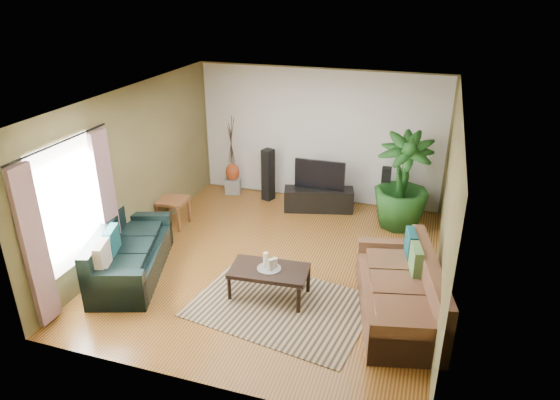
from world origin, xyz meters
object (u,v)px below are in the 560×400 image
at_px(sofa_left, 131,250).
at_px(potted_plant, 402,181).
at_px(speaker_right, 385,192).
at_px(tv_stand, 319,199).
at_px(speaker_left, 268,175).
at_px(television, 320,175).
at_px(sofa_right, 399,287).
at_px(coffee_table, 269,282).
at_px(side_table, 174,212).
at_px(vase, 232,172).
at_px(pedestal, 233,186).

relative_size(sofa_left, potted_plant, 1.13).
height_order(sofa_left, speaker_right, speaker_right).
height_order(tv_stand, speaker_right, speaker_right).
bearing_deg(speaker_left, television, 9.99).
height_order(sofa_right, tv_stand, sofa_right).
distance_m(coffee_table, side_table, 2.92).
height_order(sofa_left, tv_stand, sofa_left).
xyz_separation_m(sofa_right, coffee_table, (-1.81, -0.14, -0.20)).
relative_size(speaker_left, speaker_right, 1.12).
height_order(speaker_left, vase, speaker_left).
xyz_separation_m(sofa_right, vase, (-3.78, 3.23, 0.04)).
relative_size(television, speaker_left, 0.91).
xyz_separation_m(tv_stand, potted_plant, (1.58, -0.21, 0.66)).
relative_size(speaker_left, side_table, 2.06).
distance_m(sofa_left, vase, 3.47).
bearing_deg(coffee_table, sofa_right, -0.15).
bearing_deg(tv_stand, coffee_table, -104.25).
relative_size(sofa_right, tv_stand, 1.59).
bearing_deg(coffee_table, pedestal, 115.78).
bearing_deg(sofa_right, speaker_right, 177.26).
xyz_separation_m(sofa_left, tv_stand, (2.20, 3.17, -0.20)).
xyz_separation_m(sofa_right, tv_stand, (-1.82, 2.94, -0.20)).
xyz_separation_m(speaker_left, vase, (-0.84, 0.10, -0.08)).
bearing_deg(sofa_left, vase, -22.10).
distance_m(tv_stand, potted_plant, 1.73).
xyz_separation_m(coffee_table, side_table, (-2.43, 1.61, 0.04)).
bearing_deg(sofa_right, tv_stand, -161.20).
relative_size(coffee_table, pedestal, 3.49).
xyz_separation_m(pedestal, side_table, (-0.45, -1.76, 0.11)).
bearing_deg(coffee_table, potted_plant, 56.78).
xyz_separation_m(speaker_left, pedestal, (-0.84, 0.10, -0.39)).
bearing_deg(speaker_right, side_table, -159.86).
xyz_separation_m(pedestal, vase, (0.00, 0.00, 0.30)).
bearing_deg(vase, television, -8.00).
distance_m(potted_plant, side_table, 4.23).
bearing_deg(speaker_right, speaker_left, 175.52).
relative_size(speaker_left, vase, 2.68).
height_order(television, speaker_left, speaker_left).
bearing_deg(pedestal, sofa_right, -40.50).
bearing_deg(sofa_left, coffee_table, -105.83).
distance_m(television, vase, 2.00).
distance_m(sofa_left, pedestal, 3.48).
height_order(coffee_table, television, television).
distance_m(television, potted_plant, 1.60).
bearing_deg(sofa_left, speaker_right, -64.14).
distance_m(potted_plant, pedestal, 3.65).
xyz_separation_m(speaker_right, vase, (-3.22, 0.12, -0.02)).
distance_m(pedestal, vase, 0.30).
bearing_deg(potted_plant, vase, 171.91).
relative_size(sofa_left, speaker_right, 2.05).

